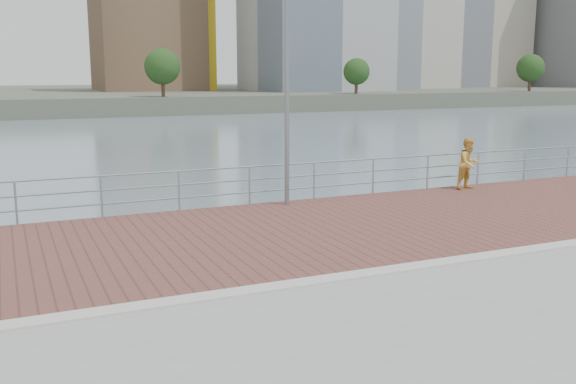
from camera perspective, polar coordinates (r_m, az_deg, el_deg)
name	(u,v)px	position (r m, az deg, el deg)	size (l,w,h in m)	color
water	(331,382)	(12.61, 3.87, -16.49)	(400.00, 400.00, 0.00)	slate
brick_lane	(260,235)	(14.97, -2.50, -3.83)	(40.00, 6.80, 0.02)	brown
curb	(333,279)	(11.82, 3.99, -7.70)	(40.00, 0.40, 0.06)	#B7B5AD
far_shore	(30,96)	(132.57, -21.97, 7.88)	(320.00, 95.00, 2.50)	#4C5142
guardrail	(215,183)	(17.97, -6.52, 0.76)	(39.06, 0.06, 1.13)	#8C9EA8
street_lamp	(294,32)	(17.52, 0.57, 14.01)	(0.49, 1.43, 6.73)	slate
bystander	(469,164)	(21.44, 15.77, 2.45)	(0.81, 0.63, 1.66)	gold
shoreline_trees	(79,68)	(87.41, -18.12, 10.47)	(144.89, 4.97, 6.63)	#473323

